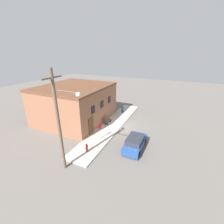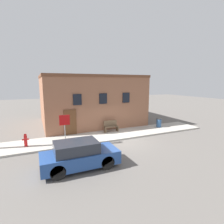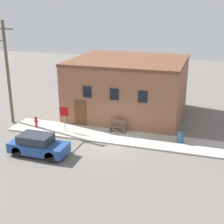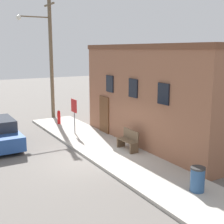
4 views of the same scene
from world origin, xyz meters
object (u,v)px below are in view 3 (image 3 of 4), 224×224
stop_sign (64,114)px  trash_bin (181,136)px  fire_hydrant (36,122)px  bench (118,127)px  parked_car (38,145)px  utility_pole (6,70)px

stop_sign → trash_bin: bearing=3.7°
fire_hydrant → stop_sign: 2.76m
bench → parked_car: parked_car is taller
parked_car → trash_bin: bearing=27.9°
trash_bin → stop_sign: bearing=-176.3°
stop_sign → parked_car: (0.05, -4.11, -0.82)m
utility_pole → stop_sign: bearing=-5.2°
trash_bin → fire_hydrant: bearing=-177.4°
bench → parked_car: bearing=-128.1°
fire_hydrant → bench: 6.71m
stop_sign → parked_car: stop_sign is taller
bench → trash_bin: bearing=-4.9°
utility_pole → parked_car: bearing=-41.1°
stop_sign → utility_pole: size_ratio=0.23×
fire_hydrant → utility_pole: 4.78m
stop_sign → utility_pole: utility_pole is taller
trash_bin → utility_pole: bearing=-179.6°
trash_bin → parked_car: (-8.85, -4.69, 0.13)m
fire_hydrant → utility_pole: (-2.61, 0.42, 3.98)m
parked_car → utility_pole: bearing=138.9°
fire_hydrant → trash_bin: (11.49, 0.52, -0.01)m
stop_sign → trash_bin: size_ratio=2.31×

